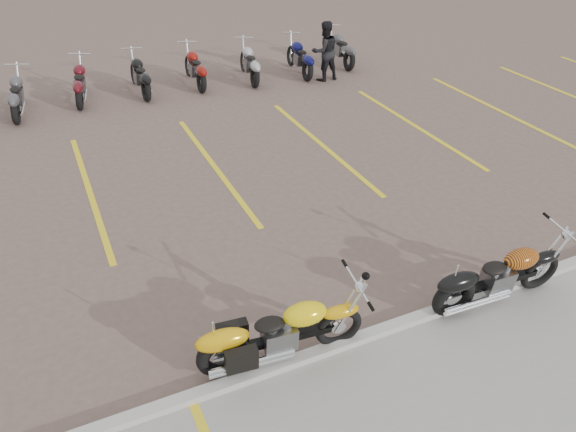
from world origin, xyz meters
name	(u,v)px	position (x,y,z in m)	size (l,w,h in m)	color
ground	(290,266)	(0.00, 0.00, 0.00)	(100.00, 100.00, 0.00)	#6E544F
curb	(349,342)	(0.00, -2.00, 0.06)	(60.00, 0.18, 0.12)	#ADAAA3
parking_stripes	(214,166)	(0.00, 4.00, 0.00)	(38.00, 5.50, 0.01)	yellow
yellow_cruiser	(277,334)	(-1.03, -1.82, 0.48)	(2.33, 0.43, 0.96)	black
flame_cruiser	(494,278)	(2.43, -2.10, 0.47)	(2.30, 0.36, 0.95)	black
person_b	(325,51)	(4.93, 8.12, 0.88)	(0.86, 0.67, 1.77)	black
bg_bike_row	(79,84)	(-2.13, 9.18, 0.55)	(17.30, 2.04, 1.10)	black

